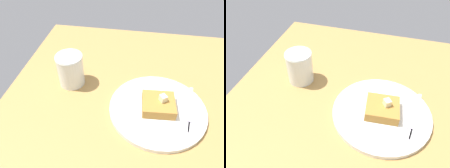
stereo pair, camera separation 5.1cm
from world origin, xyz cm
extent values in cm
cube|color=#AA8045|center=(0.00, 0.00, 1.50)|extent=(102.55, 102.55, 2.99)
cylinder|color=silver|center=(9.31, 7.48, 3.59)|extent=(25.55, 25.55, 1.20)
torus|color=gray|center=(9.31, 7.48, 3.79)|extent=(25.55, 25.55, 0.80)
cube|color=#AD7832|center=(9.31, 7.48, 5.53)|extent=(8.42, 8.94, 2.68)
cube|color=#F0E8B7|center=(9.64, 6.58, 7.73)|extent=(2.29, 2.25, 1.72)
cube|color=silver|center=(13.51, -1.24, 4.37)|extent=(10.01, 2.57, 0.36)
cube|color=silver|center=(7.20, -0.16, 4.37)|extent=(3.13, 2.64, 0.36)
cube|color=silver|center=(4.11, -0.47, 4.37)|extent=(3.21, 0.85, 0.36)
cube|color=silver|center=(4.20, 0.07, 4.37)|extent=(3.21, 0.85, 0.36)
cube|color=silver|center=(4.29, 0.61, 4.37)|extent=(3.21, 0.85, 0.36)
cube|color=silver|center=(4.38, 1.16, 4.37)|extent=(3.21, 0.85, 0.36)
cylinder|color=#3C1A05|center=(16.74, 33.21, 6.86)|extent=(7.01, 7.01, 7.73)
cylinder|color=silver|center=(16.74, 33.21, 7.84)|extent=(7.62, 7.62, 9.70)
torus|color=silver|center=(16.74, 33.21, 12.24)|extent=(7.82, 7.82, 0.50)
camera|label=1|loc=(-30.24, 13.20, 48.04)|focal=35.00mm
camera|label=2|loc=(-29.11, 8.20, 48.04)|focal=35.00mm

